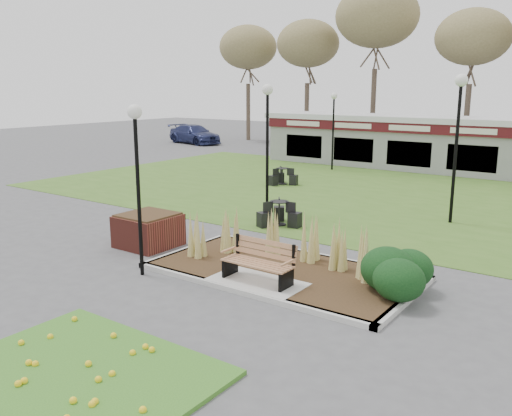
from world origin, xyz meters
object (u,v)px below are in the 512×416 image
Objects in this scene: bistro_set_b at (279,217)px; brick_planter at (148,230)px; food_pavilion at (480,146)px; lamp_post_near_right at (137,153)px; lamp_post_mid_right at (459,116)px; car_black at (362,142)px; car_silver at (306,146)px; bistro_set_a at (282,179)px; lamp_post_far_left at (334,114)px; lamp_post_mid_left at (267,120)px; park_bench at (260,261)px; car_blue at (195,134)px.

brick_planter is at bearing -113.03° from bistro_set_b.
lamp_post_near_right is at bearing -97.54° from food_pavilion.
car_black is (-10.79, 16.49, -2.80)m from lamp_post_mid_right.
brick_planter is 21.67m from car_silver.
food_pavilion reaches higher than bistro_set_a.
lamp_post_far_left is 0.92× the size of car_black.
lamp_post_mid_right is 3.52× the size of bistro_set_a.
lamp_post_mid_right reaches higher than lamp_post_mid_left.
bistro_set_a is (-2.65, 5.15, -3.05)m from lamp_post_mid_left.
brick_planter is at bearing 170.31° from park_bench.
car_silver reaches higher than brick_planter.
lamp_post_near_right is at bearing -136.91° from car_silver.
bistro_set_b is at bearing -130.10° from car_silver.
lamp_post_mid_right is 6.62m from bistro_set_b.
car_blue is at bearing 149.23° from lamp_post_mid_right.
lamp_post_mid_right is (1.84, 8.50, 2.95)m from park_bench.
park_bench is at bearing -9.69° from brick_planter.
car_silver is (-4.55, 9.97, 0.37)m from bistro_set_a.
lamp_post_far_left reaches higher than car_black.
lamp_post_far_left reaches higher than brick_planter.
bistro_set_a is 7.62m from bistro_set_b.
lamp_post_far_left is (-2.88, 10.55, -0.29)m from lamp_post_mid_left.
bistro_set_a is at bearing 117.20° from lamp_post_mid_left.
lamp_post_mid_right reaches higher than car_silver.
lamp_post_mid_left is (-1.27, 7.25, 0.35)m from lamp_post_near_right.
food_pavilion is 11.36m from car_silver.
bistro_set_b is at bearing -119.66° from car_blue.
car_silver is (-13.06, 12.82, -2.90)m from lamp_post_mid_right.
bistro_set_b is at bearing -58.09° from bistro_set_a.
lamp_post_near_right is at bearing -80.03° from lamp_post_mid_left.
lamp_post_mid_left is (-4.02, 6.20, 2.73)m from park_bench.
lamp_post_near_right is at bearing -47.47° from brick_planter.
lamp_post_mid_left is at bearing -62.80° from bistro_set_a.
lamp_post_near_right is at bearing -127.90° from car_blue.
lamp_post_mid_left reaches higher than bistro_set_a.
bistro_set_b is (-4.49, -3.61, -3.26)m from lamp_post_mid_right.
bistro_set_a is at bearing 102.09° from brick_planter.
lamp_post_near_right is 13.28m from bistro_set_a.
bistro_set_b is (1.76, 4.13, -0.19)m from brick_planter.
brick_planter is (-4.40, 0.75, -0.11)m from park_bench.
brick_planter is 1.09× the size of bistro_set_a.
lamp_post_far_left reaches higher than park_bench.
food_pavilion is 22.73m from car_blue.
lamp_post_far_left is 6.07m from bistro_set_a.
lamp_post_far_left is at bearing 92.52° from bistro_set_a.
lamp_post_mid_left is at bearing 86.05° from brick_planter.
lamp_post_mid_right is 9.56m from bistro_set_a.
lamp_post_mid_right reaches higher than bistro_set_a.
bistro_set_b is at bearing 88.98° from lamp_post_near_right.
park_bench is at bearing 20.88° from lamp_post_near_right.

